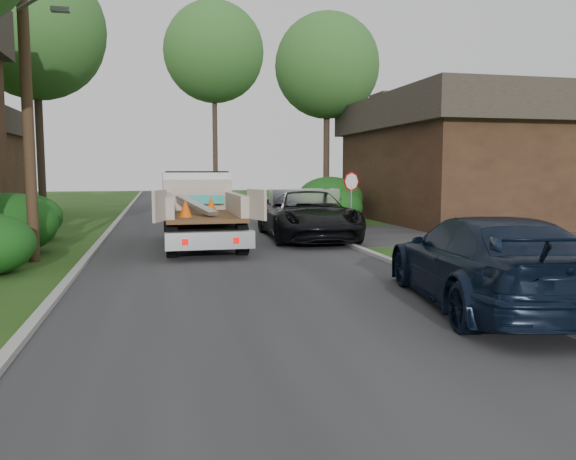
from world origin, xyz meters
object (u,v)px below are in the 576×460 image
(black_pickup, at_px, (307,215))
(tree_left_far, at_px, (35,30))
(navy_suv, at_px, (485,261))
(house_right, at_px, (466,158))
(utility_pole, at_px, (26,72))
(tree_center_far, at_px, (214,52))
(flatbed_truck, at_px, (199,204))
(stop_sign, at_px, (351,190))
(tree_right_far, at_px, (327,66))

(black_pickup, bearing_deg, tree_left_far, 143.25)
(tree_left_far, relative_size, navy_suv, 2.06)
(house_right, bearing_deg, utility_pole, -153.99)
(house_right, distance_m, black_pickup, 11.54)
(tree_center_far, relative_size, flatbed_truck, 2.20)
(house_right, bearing_deg, stop_sign, -147.34)
(stop_sign, height_order, tree_right_far, tree_right_far)
(tree_left_far, height_order, navy_suv, tree_left_far)
(stop_sign, xyz_separation_m, navy_suv, (-1.40, -11.50, -0.92))
(stop_sign, distance_m, house_right, 9.37)
(tree_right_far, distance_m, flatbed_truck, 16.19)
(tree_right_far, bearing_deg, navy_suv, -99.34)
(tree_left_far, bearing_deg, house_right, -8.33)
(tree_left_far, distance_m, black_pickup, 16.03)
(tree_left_far, bearing_deg, utility_pole, -80.46)
(tree_left_far, xyz_separation_m, navy_suv, (11.30, -19.50, -8.12))
(flatbed_truck, height_order, black_pickup, flatbed_truck)
(tree_left_far, xyz_separation_m, tree_center_far, (9.50, 13.00, 2.00))
(house_right, height_order, black_pickup, house_right)
(house_right, relative_size, tree_left_far, 1.06)
(stop_sign, distance_m, tree_left_far, 16.65)
(black_pickup, bearing_deg, tree_center_far, 95.63)
(black_pickup, bearing_deg, flatbed_truck, -173.99)
(tree_center_far, relative_size, navy_suv, 2.46)
(stop_sign, xyz_separation_m, black_pickup, (-1.96, -0.73, -0.88))
(stop_sign, distance_m, utility_pole, 11.91)
(stop_sign, xyz_separation_m, tree_left_far, (-12.70, 8.00, 7.20))
(house_right, relative_size, flatbed_truck, 1.95)
(utility_pole, bearing_deg, tree_left_far, 99.54)
(tree_left_far, bearing_deg, stop_sign, -32.21)
(tree_left_far, distance_m, tree_center_far, 16.22)
(tree_center_far, height_order, black_pickup, tree_center_far)
(house_right, distance_m, flatbed_truck, 15.09)
(utility_pole, height_order, navy_suv, utility_pole)
(house_right, bearing_deg, tree_left_far, 171.67)
(tree_center_far, bearing_deg, stop_sign, -81.34)
(black_pickup, distance_m, navy_suv, 10.78)
(navy_suv, bearing_deg, utility_pole, -28.99)
(house_right, relative_size, navy_suv, 2.19)
(stop_sign, height_order, navy_suv, stop_sign)
(stop_sign, xyz_separation_m, tree_center_far, (-3.20, 21.00, 9.20))
(stop_sign, relative_size, house_right, 0.19)
(tree_left_far, bearing_deg, navy_suv, -59.91)
(house_right, relative_size, tree_right_far, 1.13)
(stop_sign, height_order, flatbed_truck, flatbed_truck)
(tree_right_far, distance_m, navy_suv, 24.04)
(stop_sign, xyz_separation_m, tree_right_far, (2.30, 11.00, 6.70))
(black_pickup, bearing_deg, navy_suv, -84.68)
(utility_pole, relative_size, tree_left_far, 0.82)
(tree_right_far, bearing_deg, utility_pole, -130.84)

